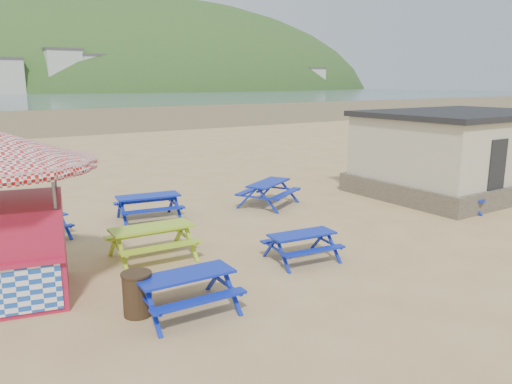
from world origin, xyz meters
TOP-DOWN VIEW (x-y plane):
  - ground at (0.00, 0.00)m, footprint 400.00×400.00m
  - picnic_table_blue_a at (-4.58, 3.42)m, footprint 1.86×1.63m
  - picnic_table_blue_b at (-1.23, 3.69)m, footprint 2.13×1.82m
  - picnic_table_blue_c at (2.99, 3.19)m, footprint 2.53×2.38m
  - picnic_table_blue_d at (-3.03, -2.72)m, footprint 1.86×1.52m
  - picnic_table_blue_e at (0.53, -1.74)m, footprint 1.78×1.50m
  - picnic_table_blue_f at (8.42, -0.76)m, footprint 2.40×2.20m
  - picnic_table_yellow at (-2.47, 0.34)m, footprint 2.05×1.69m
  - ice_cream_kiosk at (-5.72, -0.20)m, footprint 4.51×4.51m
  - litter_bin at (-3.85, -2.35)m, footprint 0.57×0.57m
  - amenity_block at (10.50, 1.00)m, footprint 7.40×5.40m
  - headland_town at (90.00, 229.68)m, footprint 264.00×144.00m

SIDE VIEW (x-z plane):
  - headland_town at x=90.00m, z-range -63.91..44.09m
  - ground at x=0.00m, z-range 0.00..0.00m
  - picnic_table_blue_a at x=-4.58m, z-range 0.00..0.67m
  - picnic_table_blue_e at x=0.53m, z-range 0.00..0.68m
  - picnic_table_blue_d at x=-3.03m, z-range 0.00..0.76m
  - picnic_table_blue_b at x=-1.23m, z-range 0.00..0.81m
  - picnic_table_blue_f at x=8.42m, z-range 0.00..0.81m
  - picnic_table_yellow at x=-2.47m, z-range 0.00..0.83m
  - picnic_table_blue_c at x=2.99m, z-range 0.00..0.84m
  - litter_bin at x=-3.85m, z-range 0.01..0.84m
  - amenity_block at x=10.50m, z-range -0.01..3.14m
  - ice_cream_kiosk at x=-5.72m, z-range 0.44..3.83m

